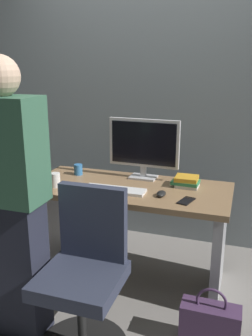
# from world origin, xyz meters

# --- Properties ---
(ground_plane) EXTENTS (9.00, 9.00, 0.00)m
(ground_plane) POSITION_xyz_m (0.00, 0.00, 0.00)
(ground_plane) COLOR gray
(wall_back) EXTENTS (6.40, 0.10, 3.00)m
(wall_back) POSITION_xyz_m (0.00, 0.82, 1.50)
(wall_back) COLOR gray
(wall_back) RESTS_ON ground
(desk) EXTENTS (1.44, 0.66, 0.74)m
(desk) POSITION_xyz_m (0.00, 0.00, 0.51)
(desk) COLOR #93704C
(desk) RESTS_ON ground
(office_chair) EXTENTS (0.52, 0.52, 0.94)m
(office_chair) POSITION_xyz_m (-0.02, -0.73, 0.43)
(office_chair) COLOR black
(office_chair) RESTS_ON ground
(person_at_desk) EXTENTS (0.40, 0.24, 1.64)m
(person_at_desk) POSITION_xyz_m (-0.45, -0.74, 0.84)
(person_at_desk) COLOR #262838
(person_at_desk) RESTS_ON ground
(monitor) EXTENTS (0.54, 0.15, 0.46)m
(monitor) POSITION_xyz_m (0.05, 0.21, 1.00)
(monitor) COLOR silver
(monitor) RESTS_ON desk
(keyboard) EXTENTS (0.43, 0.13, 0.02)m
(keyboard) POSITION_xyz_m (-0.06, -0.13, 0.75)
(keyboard) COLOR white
(keyboard) RESTS_ON desk
(mouse) EXTENTS (0.06, 0.10, 0.03)m
(mouse) POSITION_xyz_m (0.27, -0.12, 0.76)
(mouse) COLOR black
(mouse) RESTS_ON desk
(cup_near_keyboard) EXTENTS (0.07, 0.07, 0.10)m
(cup_near_keyboard) POSITION_xyz_m (-0.49, -0.18, 0.79)
(cup_near_keyboard) COLOR white
(cup_near_keyboard) RESTS_ON desk
(cup_by_monitor) EXTENTS (0.07, 0.07, 0.08)m
(cup_by_monitor) POSITION_xyz_m (-0.46, 0.14, 0.78)
(cup_by_monitor) COLOR #3372B2
(cup_by_monitor) RESTS_ON desk
(book_stack) EXTENTS (0.20, 0.15, 0.07)m
(book_stack) POSITION_xyz_m (0.40, 0.13, 0.78)
(book_stack) COLOR white
(book_stack) RESTS_ON desk
(cell_phone) EXTENTS (0.11, 0.16, 0.01)m
(cell_phone) POSITION_xyz_m (0.44, -0.16, 0.75)
(cell_phone) COLOR black
(cell_phone) RESTS_ON desk
(handbag) EXTENTS (0.34, 0.14, 0.38)m
(handbag) POSITION_xyz_m (0.67, -0.52, 0.14)
(handbag) COLOR #4C3356
(handbag) RESTS_ON ground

